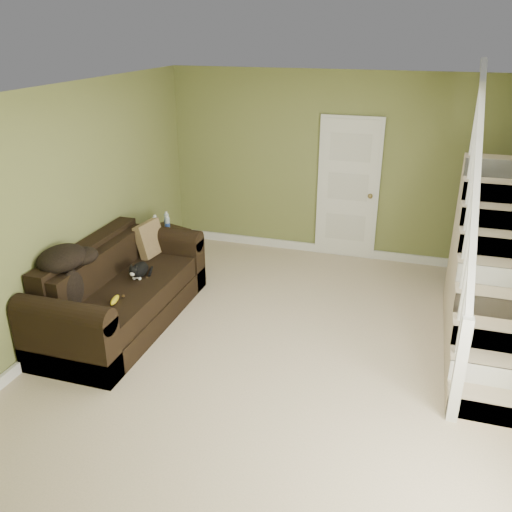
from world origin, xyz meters
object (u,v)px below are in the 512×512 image
Objects in this scene: cat at (139,270)px; sofa at (119,294)px; banana at (115,300)px; side_table at (165,252)px.

sofa is at bearing -135.14° from cat.
banana is at bearing -63.02° from sofa.
banana is (0.06, -0.62, -0.05)m from cat.
cat reaches higher than banana.
sofa is at bearing -85.96° from side_table.
side_table is at bearing 97.74° from cat.
banana is (0.32, -1.78, 0.21)m from side_table.
side_table is 1.82m from banana.
side_table is 1.22m from cat.
side_table is 4.09× the size of banana.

